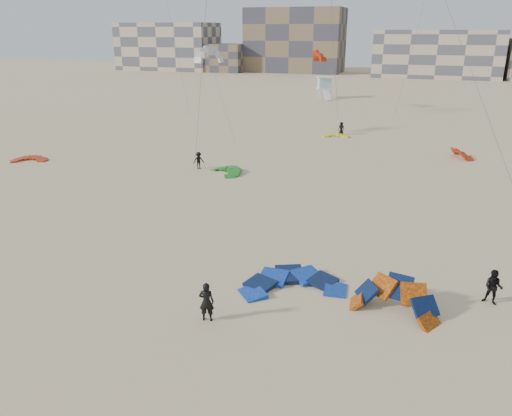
% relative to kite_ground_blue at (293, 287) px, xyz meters
% --- Properties ---
extents(ground, '(320.00, 320.00, 0.00)m').
position_rel_kite_ground_blue_xyz_m(ground, '(-3.84, -4.93, 0.00)').
color(ground, '#CBB688').
rests_on(ground, ground).
extents(kite_ground_blue, '(6.41, 6.54, 1.52)m').
position_rel_kite_ground_blue_xyz_m(kite_ground_blue, '(0.00, 0.00, 0.00)').
color(kite_ground_blue, blue).
rests_on(kite_ground_blue, ground).
extents(kite_ground_orange, '(4.72, 4.74, 3.98)m').
position_rel_kite_ground_blue_xyz_m(kite_ground_orange, '(4.98, -0.74, 0.00)').
color(kite_ground_orange, '#FF660B').
rests_on(kite_ground_orange, ground).
extents(kite_ground_red, '(4.21, 4.31, 0.83)m').
position_rel_kite_ground_blue_xyz_m(kite_ground_red, '(-31.24, 16.44, 0.00)').
color(kite_ground_red, '#AE280B').
rests_on(kite_ground_red, ground).
extents(kite_ground_green, '(4.85, 4.87, 1.47)m').
position_rel_kite_ground_blue_xyz_m(kite_ground_green, '(-11.15, 18.62, 0.00)').
color(kite_ground_green, '#187E15').
rests_on(kite_ground_green, ground).
extents(kite_ground_red_far, '(3.86, 3.76, 2.77)m').
position_rel_kite_ground_blue_xyz_m(kite_ground_red_far, '(9.19, 31.55, 0.00)').
color(kite_ground_red_far, '#AE280B').
rests_on(kite_ground_red_far, ground).
extents(kite_ground_yellow, '(3.27, 3.40, 0.54)m').
position_rel_kite_ground_blue_xyz_m(kite_ground_yellow, '(-4.70, 37.84, 0.00)').
color(kite_ground_yellow, '#FFF421').
rests_on(kite_ground_yellow, ground).
extents(kitesurfer_main, '(0.76, 0.58, 1.85)m').
position_rel_kite_ground_blue_xyz_m(kitesurfer_main, '(-2.86, -4.12, 0.93)').
color(kitesurfer_main, black).
rests_on(kitesurfer_main, ground).
extents(kitesurfer_b, '(1.00, 0.88, 1.73)m').
position_rel_kite_ground_blue_xyz_m(kitesurfer_b, '(9.31, 1.53, 0.87)').
color(kitesurfer_b, black).
rests_on(kitesurfer_b, ground).
extents(kitesurfer_c, '(1.17, 1.11, 1.59)m').
position_rel_kite_ground_blue_xyz_m(kitesurfer_c, '(-14.10, 19.09, 0.80)').
color(kitesurfer_c, black).
rests_on(kitesurfer_c, ground).
extents(kitesurfer_e, '(0.82, 0.58, 1.58)m').
position_rel_kite_ground_blue_xyz_m(kitesurfer_e, '(-4.28, 39.11, 0.79)').
color(kitesurfer_e, black).
rests_on(kitesurfer_e, ground).
extents(kite_fly_grey, '(7.83, 8.58, 9.53)m').
position_rel_kite_ground_blue_xyz_m(kite_fly_grey, '(-18.67, 32.48, 9.32)').
color(kite_fly_grey, white).
rests_on(kite_fly_grey, ground).
extents(kite_fly_red, '(5.00, 4.82, 8.74)m').
position_rel_kite_ground_blue_xyz_m(kite_fly_red, '(-11.32, 57.52, 8.17)').
color(kite_fly_red, '#AE280B').
rests_on(kite_fly_red, ground).
extents(lifeguard_tower_far, '(3.64, 5.85, 3.93)m').
position_rel_kite_ground_blue_xyz_m(lifeguard_tower_far, '(-13.23, 72.33, 1.95)').
color(lifeguard_tower_far, white).
rests_on(lifeguard_tower_far, ground).
extents(condo_west_a, '(30.00, 15.00, 14.00)m').
position_rel_kite_ground_blue_xyz_m(condo_west_a, '(-73.84, 125.07, 7.00)').
color(condo_west_a, tan).
rests_on(condo_west_a, ground).
extents(condo_west_b, '(28.00, 14.00, 18.00)m').
position_rel_kite_ground_blue_xyz_m(condo_west_b, '(-33.84, 129.07, 9.00)').
color(condo_west_b, brown).
rests_on(condo_west_b, ground).
extents(condo_mid, '(32.00, 16.00, 12.00)m').
position_rel_kite_ground_blue_xyz_m(condo_mid, '(6.16, 125.07, 6.00)').
color(condo_mid, tan).
rests_on(condo_mid, ground).
extents(condo_fill_left, '(12.00, 10.00, 8.00)m').
position_rel_kite_ground_blue_xyz_m(condo_fill_left, '(-53.84, 123.07, 4.00)').
color(condo_fill_left, brown).
rests_on(condo_fill_left, ground).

